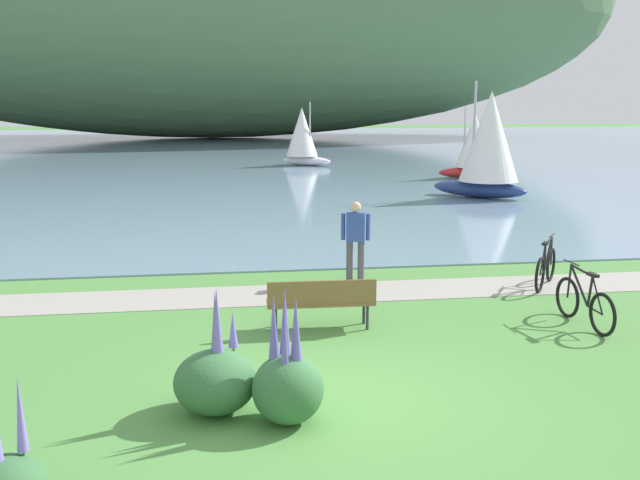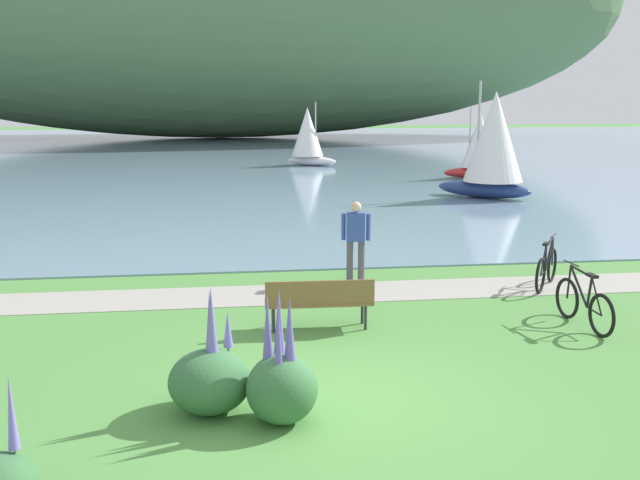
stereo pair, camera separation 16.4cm
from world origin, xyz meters
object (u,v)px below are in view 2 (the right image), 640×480
(bicycle_leaning_near_bench, at_px, (584,304))
(person_at_shoreline, at_px, (356,236))
(sailboat_mid_bay, at_px, (493,144))
(sailboat_toward_hillside, at_px, (479,145))
(bicycle_beside_path, at_px, (547,268))
(sailboat_nearest_to_shore, at_px, (308,136))
(park_bench_near_camera, at_px, (319,299))

(bicycle_leaning_near_bench, bearing_deg, person_at_shoreline, 133.02)
(sailboat_mid_bay, distance_m, sailboat_toward_hillside, 7.49)
(person_at_shoreline, relative_size, sailboat_toward_hillside, 0.50)
(bicycle_beside_path, xyz_separation_m, sailboat_nearest_to_shore, (-1.71, 27.73, 1.35))
(park_bench_near_camera, bearing_deg, person_at_shoreline, 69.05)
(bicycle_leaning_near_bench, distance_m, sailboat_nearest_to_shore, 30.33)
(park_bench_near_camera, relative_size, sailboat_mid_bay, 0.41)
(person_at_shoreline, height_order, sailboat_nearest_to_shore, sailboat_nearest_to_shore)
(bicycle_leaning_near_bench, bearing_deg, sailboat_mid_bay, 74.64)
(sailboat_nearest_to_shore, bearing_deg, bicycle_leaning_near_bench, -87.77)
(person_at_shoreline, xyz_separation_m, sailboat_nearest_to_shore, (2.08, 26.78, 0.77))
(sailboat_nearest_to_shore, bearing_deg, park_bench_near_camera, -96.21)
(park_bench_near_camera, distance_m, sailboat_nearest_to_shore, 30.03)
(bicycle_leaning_near_bench, distance_m, sailboat_mid_bay, 16.01)
(sailboat_nearest_to_shore, bearing_deg, sailboat_toward_hillside, -46.10)
(bicycle_beside_path, xyz_separation_m, person_at_shoreline, (-3.79, 0.95, 0.58))
(bicycle_leaning_near_bench, bearing_deg, sailboat_nearest_to_shore, 92.23)
(person_at_shoreline, height_order, sailboat_toward_hillside, sailboat_toward_hillside)
(sailboat_mid_bay, bearing_deg, bicycle_leaning_near_bench, -105.36)
(park_bench_near_camera, bearing_deg, sailboat_mid_bay, 59.88)
(sailboat_toward_hillside, bearing_deg, park_bench_near_camera, -115.85)
(sailboat_nearest_to_shore, xyz_separation_m, sailboat_toward_hillside, (7.45, -7.75, -0.11))
(park_bench_near_camera, bearing_deg, bicycle_leaning_near_bench, -5.73)
(bicycle_leaning_near_bench, relative_size, person_at_shoreline, 1.04)
(sailboat_toward_hillside, bearing_deg, bicycle_beside_path, -106.04)
(bicycle_beside_path, height_order, sailboat_toward_hillside, sailboat_toward_hillside)
(sailboat_nearest_to_shore, relative_size, sailboat_mid_bay, 0.82)
(bicycle_beside_path, relative_size, sailboat_nearest_to_shore, 0.40)
(bicycle_beside_path, height_order, sailboat_nearest_to_shore, sailboat_nearest_to_shore)
(park_bench_near_camera, height_order, bicycle_leaning_near_bench, bicycle_leaning_near_bench)
(park_bench_near_camera, relative_size, bicycle_leaning_near_bench, 1.02)
(sailboat_mid_bay, bearing_deg, person_at_shoreline, -122.24)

